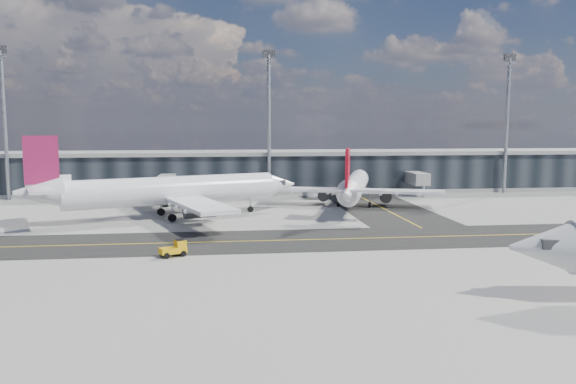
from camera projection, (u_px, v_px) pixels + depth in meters
name	position (u px, v px, depth m)	size (l,w,h in m)	color
ground	(304.00, 247.00, 65.88)	(300.00, 300.00, 0.00)	gray
taxiway_lanes	(321.00, 229.00, 76.92)	(180.00, 63.00, 0.03)	black
terminal_concourse	(267.00, 173.00, 119.57)	(152.00, 19.80, 8.80)	black
floodlight_masts	(269.00, 118.00, 111.37)	(102.50, 0.70, 28.90)	gray
airliner_af	(169.00, 191.00, 85.59)	(41.84, 36.16, 12.80)	white
airliner_redtail	(354.00, 187.00, 97.82)	(30.85, 35.78, 10.82)	white
baggage_tug	(175.00, 248.00, 61.00)	(3.12, 2.40, 1.77)	#E6AA0C
service_van	(311.00, 194.00, 110.10)	(2.48, 5.38, 1.49)	white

